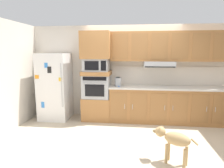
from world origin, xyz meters
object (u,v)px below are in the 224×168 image
Objects in this scene: refrigerator at (55,86)px; screwdriver at (119,86)px; electric_kettle at (118,82)px; built_in_oven at (97,86)px; microwave at (97,65)px; dog at (174,139)px.

screwdriver is (1.73, -0.05, 0.05)m from refrigerator.
electric_kettle is at bearing 0.69° from refrigerator.
refrigerator is 1.13m from built_in_oven.
microwave is 0.71m from electric_kettle.
microwave reaches higher than electric_kettle.
screwdriver is 0.22× the size of dog.
screwdriver reaches higher than dog.
built_in_oven is at bearing 179.23° from microwave.
microwave is at bearing 3.43° from refrigerator.
built_in_oven is at bearing 175.26° from electric_kettle.
refrigerator is at bearing -176.57° from built_in_oven.
refrigerator reaches higher than microwave.
dog is (1.06, -1.90, -0.62)m from electric_kettle.
refrigerator is 2.64× the size of dog.
microwave is 0.97× the size of dog.
refrigerator is 1.71m from electric_kettle.
refrigerator reaches higher than electric_kettle.
refrigerator is at bearing -6.83° from dog.
electric_kettle is (1.70, 0.02, 0.15)m from refrigerator.
built_in_oven is 1.05× the size of dog.
microwave is at bearing 169.07° from screwdriver.
electric_kettle is at bearing -4.74° from built_in_oven.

